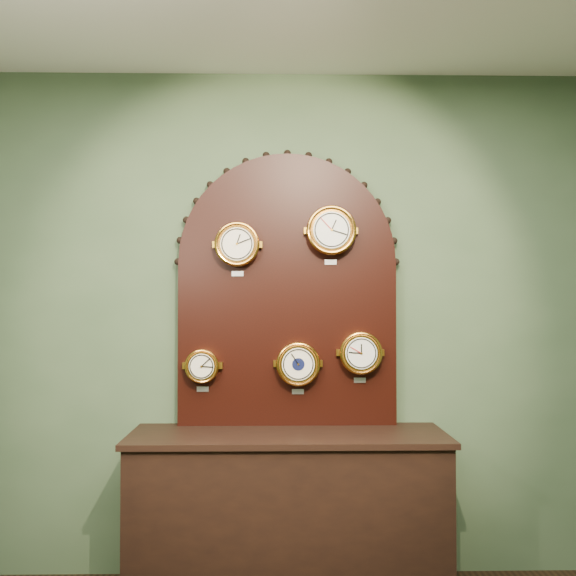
{
  "coord_description": "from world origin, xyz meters",
  "views": [
    {
      "loc": [
        -0.06,
        -1.02,
        1.5
      ],
      "look_at": [
        0.0,
        2.25,
        1.58
      ],
      "focal_mm": 39.1,
      "sensor_mm": 36.0,
      "label": 1
    }
  ],
  "objects_px": {
    "shop_counter": "(288,517)",
    "display_board": "(287,281)",
    "tide_clock": "(361,353)",
    "hygrometer": "(202,366)",
    "roman_clock": "(237,244)",
    "arabic_clock": "(331,231)",
    "barometer": "(298,364)"
  },
  "relations": [
    {
      "from": "shop_counter",
      "to": "roman_clock",
      "type": "distance_m",
      "value": 1.45
    },
    {
      "from": "display_board",
      "to": "hygrometer",
      "type": "xyz_separation_m",
      "value": [
        -0.46,
        -0.07,
        -0.47
      ]
    },
    {
      "from": "roman_clock",
      "to": "barometer",
      "type": "bearing_deg",
      "value": 0.0
    },
    {
      "from": "roman_clock",
      "to": "tide_clock",
      "type": "bearing_deg",
      "value": 0.02
    },
    {
      "from": "roman_clock",
      "to": "arabic_clock",
      "type": "bearing_deg",
      "value": -0.07
    },
    {
      "from": "arabic_clock",
      "to": "hygrometer",
      "type": "bearing_deg",
      "value": 179.82
    },
    {
      "from": "shop_counter",
      "to": "display_board",
      "type": "relative_size",
      "value": 1.05
    },
    {
      "from": "shop_counter",
      "to": "arabic_clock",
      "type": "distance_m",
      "value": 1.52
    },
    {
      "from": "hygrometer",
      "to": "tide_clock",
      "type": "relative_size",
      "value": 0.83
    },
    {
      "from": "tide_clock",
      "to": "hygrometer",
      "type": "bearing_deg",
      "value": 179.91
    },
    {
      "from": "hygrometer",
      "to": "tide_clock",
      "type": "xyz_separation_m",
      "value": [
        0.86,
        -0.0,
        0.07
      ]
    },
    {
      "from": "display_board",
      "to": "tide_clock",
      "type": "height_order",
      "value": "display_board"
    },
    {
      "from": "barometer",
      "to": "display_board",
      "type": "bearing_deg",
      "value": 130.49
    },
    {
      "from": "arabic_clock",
      "to": "tide_clock",
      "type": "bearing_deg",
      "value": 0.33
    },
    {
      "from": "display_board",
      "to": "shop_counter",
      "type": "bearing_deg",
      "value": -90.0
    },
    {
      "from": "shop_counter",
      "to": "tide_clock",
      "type": "relative_size",
      "value": 5.65
    },
    {
      "from": "roman_clock",
      "to": "arabic_clock",
      "type": "height_order",
      "value": "arabic_clock"
    },
    {
      "from": "display_board",
      "to": "roman_clock",
      "type": "bearing_deg",
      "value": -166.26
    },
    {
      "from": "display_board",
      "to": "roman_clock",
      "type": "relative_size",
      "value": 5.21
    },
    {
      "from": "shop_counter",
      "to": "tide_clock",
      "type": "bearing_deg",
      "value": 21.08
    },
    {
      "from": "hygrometer",
      "to": "shop_counter",
      "type": "bearing_deg",
      "value": -18.47
    },
    {
      "from": "arabic_clock",
      "to": "display_board",
      "type": "bearing_deg",
      "value": 164.15
    },
    {
      "from": "shop_counter",
      "to": "hygrometer",
      "type": "distance_m",
      "value": 0.9
    },
    {
      "from": "roman_clock",
      "to": "barometer",
      "type": "distance_m",
      "value": 0.73
    },
    {
      "from": "arabic_clock",
      "to": "barometer",
      "type": "xyz_separation_m",
      "value": [
        -0.18,
        0.0,
        -0.73
      ]
    },
    {
      "from": "hygrometer",
      "to": "arabic_clock",
      "type": "bearing_deg",
      "value": -0.18
    },
    {
      "from": "hygrometer",
      "to": "tide_clock",
      "type": "bearing_deg",
      "value": -0.09
    },
    {
      "from": "shop_counter",
      "to": "hygrometer",
      "type": "relative_size",
      "value": 6.78
    },
    {
      "from": "display_board",
      "to": "barometer",
      "type": "bearing_deg",
      "value": -49.51
    },
    {
      "from": "arabic_clock",
      "to": "barometer",
      "type": "bearing_deg",
      "value": 179.8
    },
    {
      "from": "shop_counter",
      "to": "barometer",
      "type": "height_order",
      "value": "barometer"
    },
    {
      "from": "display_board",
      "to": "tide_clock",
      "type": "xyz_separation_m",
      "value": [
        0.4,
        -0.07,
        -0.4
      ]
    }
  ]
}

